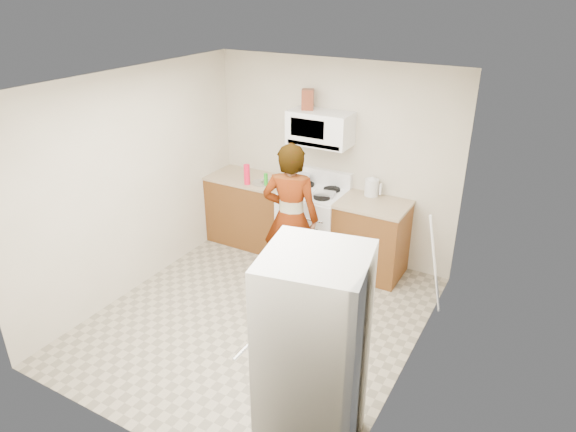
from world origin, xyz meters
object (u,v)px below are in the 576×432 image
Objects in this scene: fridge at (313,359)px; kettle at (372,187)px; microwave at (320,128)px; person at (291,218)px; saucepan at (303,179)px; gas_range at (313,224)px.

kettle is (-0.68, 2.89, 0.19)m from fridge.
microwave reaches higher than person.
fridge is at bearing -64.41° from microwave.
microwave reaches higher than saucepan.
gas_range is at bearing -30.60° from saucepan.
microwave is at bearing -99.77° from person.
fridge is at bearing -63.36° from gas_range.
saucepan is (-0.23, 0.01, -0.69)m from microwave.
fridge is 8.35× the size of kettle.
saucepan is at bearing 149.40° from gas_range.
person is 8.65× the size of kettle.
person is (0.08, -0.74, 0.39)m from gas_range.
microwave is 0.43× the size of person.
gas_range is 0.59m from saucepan.
gas_range is 3.02m from fridge.
microwave is (0.00, 0.13, 1.21)m from gas_range.
person is at bearing -84.66° from microwave.
person is at bearing 112.28° from fridge.
microwave is at bearing 90.00° from gas_range.
microwave is 0.45× the size of fridge.
kettle is at bearing 7.23° from microwave.
saucepan is (-1.58, 2.82, 0.16)m from fridge.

